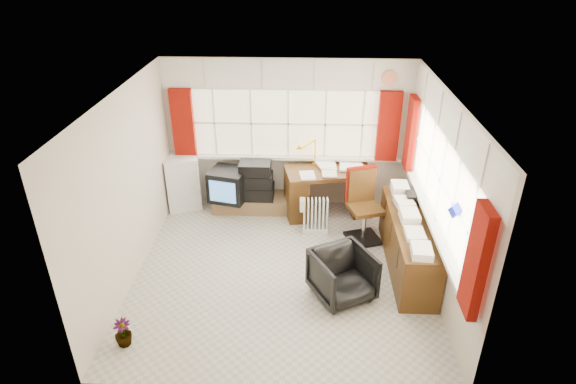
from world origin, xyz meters
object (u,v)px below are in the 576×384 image
Objects in this scene: desk_lamp at (315,146)px; task_chair at (362,202)px; office_chair at (343,275)px; crt_tv at (229,185)px; desk at (328,189)px; tv_bench at (255,202)px; radiator at (315,219)px; credenza at (408,242)px; mini_fridge at (182,181)px.

task_chair is (0.72, -0.93, -0.50)m from desk_lamp.
crt_tv is at bearing 101.56° from office_chair.
desk_lamp reaches higher than desk.
desk_lamp is 1.40m from tv_bench.
radiator is at bearing 73.68° from office_chair.
task_chair is 0.97m from credenza.
office_chair is 1.21× the size of radiator.
office_chair is at bearing -77.87° from radiator.
mini_fridge is (-2.24, -0.09, -0.64)m from desk_lamp.
office_chair is 2.59m from tv_bench.
mini_fridge is at bearing 176.34° from tv_bench.
radiator is 0.42× the size of tv_bench.
desk is 0.75× the size of credenza.
desk_lamp is 2.53m from office_chair.
credenza is at bearing -27.54° from crt_tv.
task_chair is 1.52m from office_chair.
credenza reaches higher than office_chair.
mini_fridge reaches higher than desk.
desk reaches higher than office_chair.
desk_lamp is 2.24m from credenza.
radiator is (-0.33, 1.53, -0.09)m from office_chair.
credenza is at bearing -53.79° from desk.
desk_lamp is 0.39× the size of task_chair.
desk is 2.18× the size of crt_tv.
credenza is 3.87m from mini_fridge.
crt_tv is at bearing -178.66° from desk.
task_chair is at bearing 126.78° from credenza.
desk_lamp is (-0.23, 0.25, 0.66)m from desk.
mini_fridge reaches higher than office_chair.
task_chair reaches higher than desk.
credenza is 1.43× the size of tv_bench.
credenza reaches higher than tv_bench.
task_chair is at bearing -23.93° from tv_bench.
desk_lamp is 0.31× the size of tv_bench.
mini_fridge is at bearing 166.85° from crt_tv.
desk_lamp is 0.22× the size of credenza.
tv_bench is at bearing 176.40° from desk.
desk_lamp is at bearing 132.69° from desk.
radiator is 0.86× the size of crt_tv.
crt_tv is (-1.76, 2.09, 0.19)m from office_chair.
mini_fridge is (-2.96, 0.84, -0.14)m from task_chair.
desk is 0.67m from radiator.
desk_lamp reaches higher than credenza.
tv_bench is (-1.34, 2.21, -0.20)m from office_chair.
radiator is (-0.70, 0.08, -0.36)m from task_chair.
desk_lamp is 1.21m from radiator.
tv_bench is 1.30m from mini_fridge.
task_chair is 0.79m from radiator.
radiator is 1.23m from tv_bench.
desk_lamp is 0.62× the size of office_chair.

